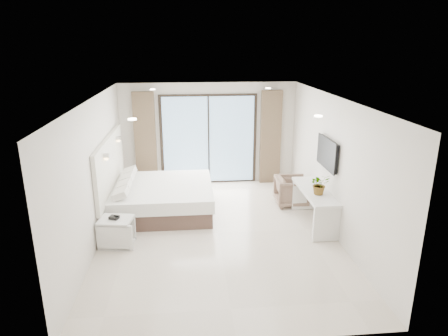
{
  "coord_description": "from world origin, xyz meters",
  "views": [
    {
      "loc": [
        -0.56,
        -7.26,
        3.68
      ],
      "look_at": [
        0.16,
        0.4,
        1.25
      ],
      "focal_mm": 32.0,
      "sensor_mm": 36.0,
      "label": 1
    }
  ],
  "objects_px": {
    "nightstand": "(117,232)",
    "armchair": "(292,190)",
    "console_desk": "(315,199)",
    "bed": "(161,198)"
  },
  "relations": [
    {
      "from": "nightstand",
      "to": "armchair",
      "type": "bearing_deg",
      "value": 32.67
    },
    {
      "from": "bed",
      "to": "console_desk",
      "type": "bearing_deg",
      "value": -16.85
    },
    {
      "from": "nightstand",
      "to": "console_desk",
      "type": "bearing_deg",
      "value": 17.02
    },
    {
      "from": "bed",
      "to": "console_desk",
      "type": "relative_size",
      "value": 1.31
    },
    {
      "from": "nightstand",
      "to": "armchair",
      "type": "height_order",
      "value": "armchair"
    },
    {
      "from": "nightstand",
      "to": "armchair",
      "type": "distance_m",
      "value": 4.14
    },
    {
      "from": "armchair",
      "to": "console_desk",
      "type": "bearing_deg",
      "value": -168.32
    },
    {
      "from": "nightstand",
      "to": "console_desk",
      "type": "xyz_separation_m",
      "value": [
        3.98,
        0.56,
        0.3
      ]
    },
    {
      "from": "console_desk",
      "to": "bed",
      "type": "bearing_deg",
      "value": 163.15
    },
    {
      "from": "bed",
      "to": "armchair",
      "type": "distance_m",
      "value": 3.04
    }
  ]
}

